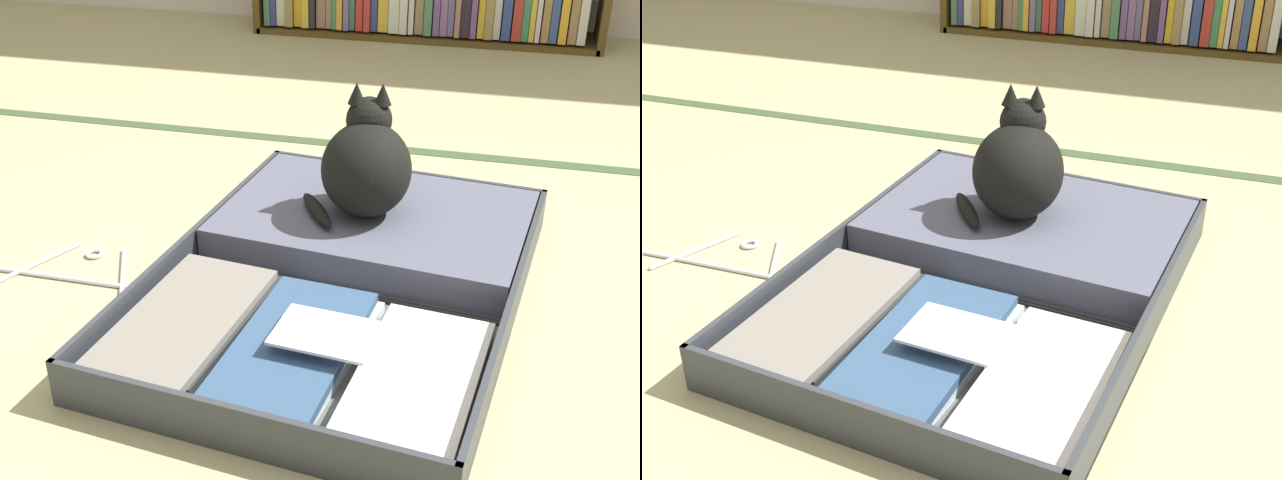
% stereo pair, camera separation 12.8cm
% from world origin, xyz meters
% --- Properties ---
extents(ground_plane, '(10.00, 10.00, 0.00)m').
position_xyz_m(ground_plane, '(0.00, 0.00, 0.00)').
color(ground_plane, tan).
extents(tatami_border, '(4.80, 0.05, 0.00)m').
position_xyz_m(tatami_border, '(0.00, 0.95, 0.00)').
color(tatami_border, '#3A4F2D').
rests_on(tatami_border, ground_plane).
extents(open_suitcase, '(0.80, 1.04, 0.09)m').
position_xyz_m(open_suitcase, '(0.02, 0.19, 0.04)').
color(open_suitcase, '#34383E').
rests_on(open_suitcase, ground_plane).
extents(black_cat, '(0.27, 0.25, 0.29)m').
position_xyz_m(black_cat, '(0.02, 0.36, 0.20)').
color(black_cat, black).
rests_on(black_cat, open_suitcase).
extents(clothes_hanger, '(0.41, 0.21, 0.01)m').
position_xyz_m(clothes_hanger, '(-0.57, 0.09, 0.01)').
color(clothes_hanger, silver).
rests_on(clothes_hanger, ground_plane).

